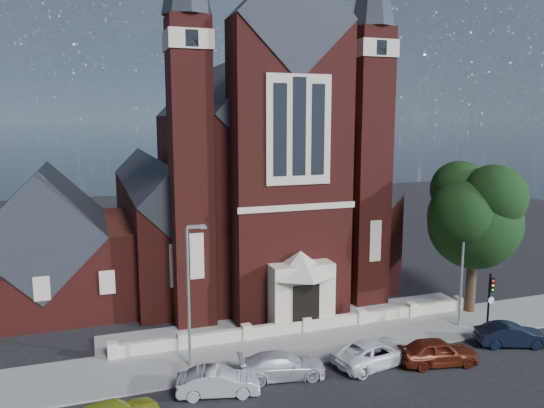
{
  "coord_description": "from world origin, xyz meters",
  "views": [
    {
      "loc": [
        -12.78,
        -23.6,
        13.71
      ],
      "look_at": [
        -0.4,
        12.0,
        7.63
      ],
      "focal_mm": 35.0,
      "sensor_mm": 36.0,
      "label": 1
    }
  ],
  "objects_px": {
    "church": "(237,180)",
    "street_lamp_left": "(190,288)",
    "street_lamp_right": "(464,260)",
    "car_silver_a": "(218,382)",
    "street_tree": "(479,217)",
    "traffic_signal": "(490,295)",
    "parish_hall": "(47,251)",
    "car_white_suv": "(375,353)",
    "car_navy": "(512,335)",
    "car_dark_red": "(438,352)",
    "car_silver_b": "(282,365)"
  },
  "relations": [
    {
      "from": "church",
      "to": "street_lamp_left",
      "type": "bearing_deg",
      "value": -112.66
    },
    {
      "from": "street_lamp_right",
      "to": "car_silver_a",
      "type": "xyz_separation_m",
      "value": [
        -17.3,
        -3.33,
        -3.92
      ]
    },
    {
      "from": "street_tree",
      "to": "traffic_signal",
      "type": "xyz_separation_m",
      "value": [
        -1.6,
        -3.28,
        -4.38
      ]
    },
    {
      "from": "parish_hall",
      "to": "car_silver_a",
      "type": "bearing_deg",
      "value": -63.09
    },
    {
      "from": "car_white_suv",
      "to": "car_navy",
      "type": "relative_size",
      "value": 1.21
    },
    {
      "from": "parish_hall",
      "to": "car_silver_a",
      "type": "relative_size",
      "value": 2.95
    },
    {
      "from": "traffic_signal",
      "to": "car_white_suv",
      "type": "height_order",
      "value": "traffic_signal"
    },
    {
      "from": "parish_hall",
      "to": "church",
      "type": "bearing_deg",
      "value": 17.16
    },
    {
      "from": "church",
      "to": "car_white_suv",
      "type": "bearing_deg",
      "value": -85.0
    },
    {
      "from": "traffic_signal",
      "to": "car_silver_a",
      "type": "height_order",
      "value": "traffic_signal"
    },
    {
      "from": "street_lamp_left",
      "to": "traffic_signal",
      "type": "distance_m",
      "value": 19.08
    },
    {
      "from": "traffic_signal",
      "to": "car_white_suv",
      "type": "xyz_separation_m",
      "value": [
        -9.08,
        -1.4,
        -1.88
      ]
    },
    {
      "from": "street_lamp_right",
      "to": "car_dark_red",
      "type": "relative_size",
      "value": 1.81
    },
    {
      "from": "car_silver_b",
      "to": "traffic_signal",
      "type": "bearing_deg",
      "value": -76.32
    },
    {
      "from": "car_dark_red",
      "to": "street_lamp_left",
      "type": "bearing_deg",
      "value": 83.24
    },
    {
      "from": "street_tree",
      "to": "car_dark_red",
      "type": "relative_size",
      "value": 2.4
    },
    {
      "from": "parish_hall",
      "to": "car_navy",
      "type": "distance_m",
      "value": 32.41
    },
    {
      "from": "street_lamp_right",
      "to": "church",
      "type": "bearing_deg",
      "value": 118.04
    },
    {
      "from": "church",
      "to": "car_silver_a",
      "type": "relative_size",
      "value": 8.45
    },
    {
      "from": "parish_hall",
      "to": "street_lamp_right",
      "type": "relative_size",
      "value": 1.51
    },
    {
      "from": "car_silver_a",
      "to": "traffic_signal",
      "type": "bearing_deg",
      "value": -72.48
    },
    {
      "from": "church",
      "to": "traffic_signal",
      "type": "xyz_separation_m",
      "value": [
        11.0,
        -20.52,
        -5.6
      ]
    },
    {
      "from": "street_tree",
      "to": "car_white_suv",
      "type": "distance_m",
      "value": 13.23
    },
    {
      "from": "car_navy",
      "to": "street_lamp_right",
      "type": "bearing_deg",
      "value": 34.83
    },
    {
      "from": "car_silver_b",
      "to": "car_silver_a",
      "type": "bearing_deg",
      "value": 109.17
    },
    {
      "from": "traffic_signal",
      "to": "car_navy",
      "type": "distance_m",
      "value": 2.72
    },
    {
      "from": "traffic_signal",
      "to": "car_dark_red",
      "type": "height_order",
      "value": "traffic_signal"
    },
    {
      "from": "traffic_signal",
      "to": "car_dark_red",
      "type": "bearing_deg",
      "value": -155.93
    },
    {
      "from": "street_lamp_left",
      "to": "car_navy",
      "type": "distance_m",
      "value": 19.69
    },
    {
      "from": "street_lamp_left",
      "to": "car_silver_a",
      "type": "xyz_separation_m",
      "value": [
        0.7,
        -3.33,
        -3.92
      ]
    },
    {
      "from": "street_lamp_left",
      "to": "car_navy",
      "type": "height_order",
      "value": "street_lamp_left"
    },
    {
      "from": "street_tree",
      "to": "car_navy",
      "type": "distance_m",
      "value": 8.31
    },
    {
      "from": "street_lamp_left",
      "to": "parish_hall",
      "type": "bearing_deg",
      "value": 120.02
    },
    {
      "from": "street_tree",
      "to": "street_lamp_left",
      "type": "distance_m",
      "value": 20.71
    },
    {
      "from": "car_silver_b",
      "to": "car_navy",
      "type": "relative_size",
      "value": 1.12
    },
    {
      "from": "parish_hall",
      "to": "street_tree",
      "type": "distance_m",
      "value": 31.27
    },
    {
      "from": "traffic_signal",
      "to": "parish_hall",
      "type": "bearing_deg",
      "value": 150.02
    },
    {
      "from": "street_tree",
      "to": "car_dark_red",
      "type": "xyz_separation_m",
      "value": [
        -7.34,
        -5.85,
        -6.2
      ]
    },
    {
      "from": "church",
      "to": "parish_hall",
      "type": "relative_size",
      "value": 2.86
    },
    {
      "from": "parish_hall",
      "to": "car_dark_red",
      "type": "height_order",
      "value": "parish_hall"
    },
    {
      "from": "street_lamp_left",
      "to": "car_navy",
      "type": "xyz_separation_m",
      "value": [
        18.97,
        -3.53,
        -3.91
      ]
    },
    {
      "from": "street_tree",
      "to": "car_white_suv",
      "type": "height_order",
      "value": "street_tree"
    },
    {
      "from": "traffic_signal",
      "to": "car_navy",
      "type": "height_order",
      "value": "traffic_signal"
    },
    {
      "from": "church",
      "to": "car_dark_red",
      "type": "relative_size",
      "value": 7.81
    },
    {
      "from": "street_lamp_right",
      "to": "car_silver_a",
      "type": "height_order",
      "value": "street_lamp_right"
    },
    {
      "from": "church",
      "to": "car_navy",
      "type": "distance_m",
      "value": 26.14
    },
    {
      "from": "street_tree",
      "to": "street_lamp_left",
      "type": "relative_size",
      "value": 1.32
    },
    {
      "from": "traffic_signal",
      "to": "car_white_suv",
      "type": "relative_size",
      "value": 0.79
    },
    {
      "from": "street_lamp_right",
      "to": "car_dark_red",
      "type": "bearing_deg",
      "value": -139.42
    },
    {
      "from": "car_silver_b",
      "to": "church",
      "type": "bearing_deg",
      "value": -0.04
    }
  ]
}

